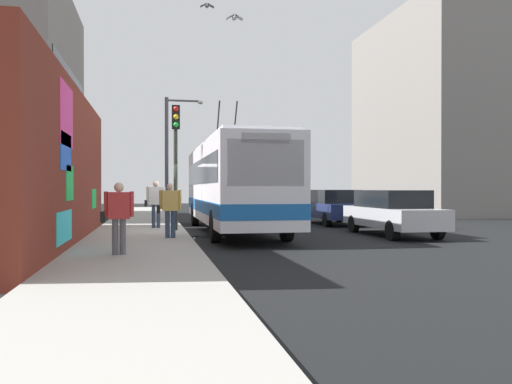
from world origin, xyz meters
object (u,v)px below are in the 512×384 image
(parked_car_silver, at_px, (392,212))
(street_lamp, at_px, (171,148))
(traffic_light, at_px, (176,146))
(pedestrian_near_wall, at_px, (118,213))
(parked_car_navy, at_px, (333,206))
(pedestrian_midblock, at_px, (156,200))
(pedestrian_at_curb, at_px, (170,206))
(city_bus, at_px, (233,183))

(parked_car_silver, distance_m, street_lamp, 12.47)
(traffic_light, bearing_deg, street_lamp, -0.99)
(pedestrian_near_wall, height_order, traffic_light, traffic_light)
(parked_car_navy, height_order, street_lamp, street_lamp)
(parked_car_silver, distance_m, pedestrian_midblock, 8.68)
(parked_car_navy, relative_size, pedestrian_at_curb, 2.97)
(street_lamp, bearing_deg, traffic_light, 179.01)
(parked_car_silver, bearing_deg, city_bus, 63.47)
(city_bus, xyz_separation_m, pedestrian_midblock, (0.65, 2.84, -0.65))
(traffic_light, bearing_deg, pedestrian_midblock, 27.24)
(city_bus, xyz_separation_m, pedestrian_at_curb, (-3.61, 2.45, -0.74))
(pedestrian_at_curb, distance_m, street_lamp, 11.09)
(pedestrian_midblock, bearing_deg, parked_car_silver, -112.01)
(traffic_light, bearing_deg, pedestrian_at_curb, 174.09)
(pedestrian_at_curb, xyz_separation_m, pedestrian_midblock, (4.26, 0.39, 0.09))
(parked_car_navy, bearing_deg, pedestrian_at_curb, 132.94)
(street_lamp, bearing_deg, pedestrian_midblock, 172.79)
(parked_car_navy, distance_m, pedestrian_midblock, 8.54)
(city_bus, height_order, parked_car_navy, city_bus)
(parked_car_navy, xyz_separation_m, street_lamp, (3.66, 7.21, 2.84))
(parked_car_silver, bearing_deg, parked_car_navy, 0.00)
(city_bus, xyz_separation_m, pedestrian_near_wall, (-7.51, 3.73, -0.76))
(parked_car_silver, xyz_separation_m, pedestrian_midblock, (3.25, 8.04, 0.37))
(parked_car_navy, bearing_deg, city_bus, 124.04)
(parked_car_silver, height_order, street_lamp, street_lamp)
(parked_car_navy, relative_size, street_lamp, 0.81)
(city_bus, height_order, traffic_light, city_bus)
(city_bus, bearing_deg, parked_car_silver, -116.53)
(pedestrian_at_curb, bearing_deg, traffic_light, -5.91)
(pedestrian_midblock, bearing_deg, traffic_light, -152.76)
(parked_car_navy, bearing_deg, pedestrian_midblock, 109.58)
(city_bus, relative_size, street_lamp, 1.98)
(pedestrian_midblock, bearing_deg, pedestrian_near_wall, 173.81)
(city_bus, xyz_separation_m, parked_car_silver, (-2.60, -5.20, -1.02))
(pedestrian_near_wall, xyz_separation_m, traffic_light, (6.82, -1.58, 2.04))
(traffic_light, bearing_deg, parked_car_navy, -60.25)
(pedestrian_midblock, xyz_separation_m, pedestrian_near_wall, (-8.16, 0.89, -0.11))
(traffic_light, xyz_separation_m, street_lamp, (7.86, -0.14, 0.54))
(parked_car_silver, bearing_deg, pedestrian_at_curb, 97.53)
(pedestrian_midblock, distance_m, traffic_light, 2.45)
(pedestrian_near_wall, bearing_deg, pedestrian_midblock, -6.19)
(parked_car_silver, relative_size, traffic_light, 1.10)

